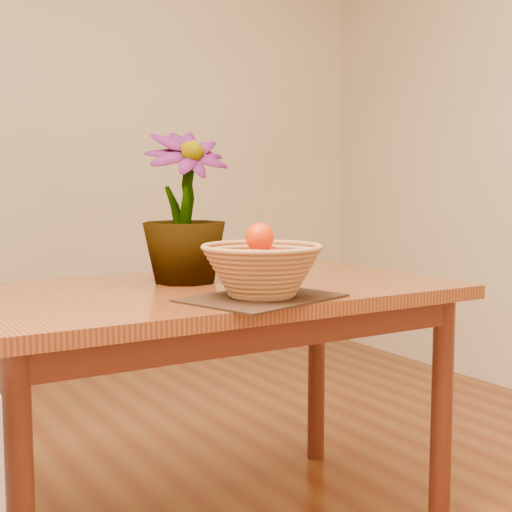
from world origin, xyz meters
TOP-DOWN VIEW (x-y plane):
  - wall_back at (0.00, 2.25)m, footprint 4.00×0.02m
  - table at (0.00, 0.30)m, footprint 1.40×0.80m
  - placemat at (0.01, 0.03)m, footprint 0.45×0.38m
  - wicker_basket at (0.01, 0.03)m, footprint 0.31×0.31m
  - orange_pile at (0.01, 0.03)m, footprint 0.17×0.16m
  - potted_plant at (-0.03, 0.40)m, footprint 0.27×0.27m

SIDE VIEW (x-z plane):
  - table at x=0.00m, z-range 0.29..1.04m
  - placemat at x=0.01m, z-range 0.75..0.76m
  - wicker_basket at x=0.01m, z-range 0.75..0.88m
  - orange_pile at x=0.01m, z-range 0.79..0.93m
  - potted_plant at x=-0.03m, z-range 0.75..1.20m
  - wall_back at x=0.00m, z-range 0.00..2.70m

